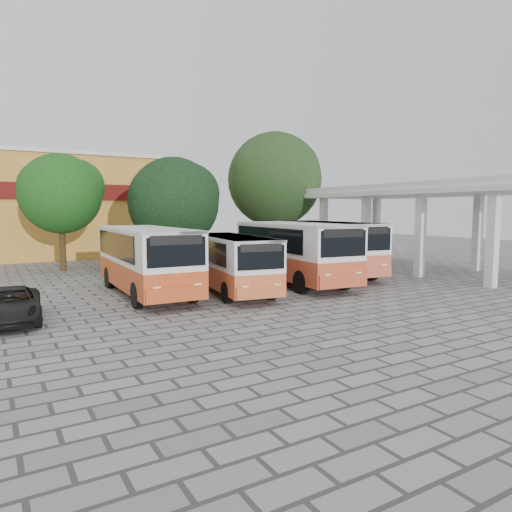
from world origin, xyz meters
TOP-DOWN VIEW (x-y plane):
  - ground at (0.00, 0.00)m, footprint 90.00×90.00m
  - terminal_shelter at (10.50, 4.00)m, footprint 6.80×15.80m
  - shophouse_block at (-11.00, 25.99)m, footprint 20.40×10.40m
  - bus_far_left at (-7.32, 4.14)m, footprint 2.80×8.42m
  - bus_centre_left at (-3.78, 2.76)m, footprint 3.28×7.53m
  - bus_centre_right at (0.20, 3.50)m, footprint 3.41×8.89m
  - bus_far_right at (3.70, 5.07)m, footprint 3.96×8.99m
  - tree_left at (-9.28, 14.96)m, footprint 5.19×4.95m
  - tree_middle at (-2.75, 12.69)m, footprint 6.15×5.86m
  - tree_right at (6.80, 15.37)m, footprint 7.90×7.52m
  - parked_car at (-12.86, 1.50)m, footprint 2.23×4.33m

SIDE VIEW (x-z plane):
  - ground at x=0.00m, z-range 0.00..0.00m
  - parked_car at x=-12.86m, z-range 0.00..1.17m
  - bus_centre_left at x=-3.78m, z-range 0.21..2.82m
  - bus_far_left at x=-7.32m, z-range 0.24..3.25m
  - bus_far_right at x=3.70m, z-range 0.25..3.37m
  - bus_centre_right at x=0.20m, z-range 0.25..3.38m
  - shophouse_block at x=-11.00m, z-range 0.01..8.31m
  - tree_middle at x=-2.75m, z-range 0.88..8.12m
  - terminal_shelter at x=10.50m, z-range 2.21..7.61m
  - tree_left at x=-9.28m, z-range 1.33..8.63m
  - tree_right at x=6.80m, z-range 1.50..11.53m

